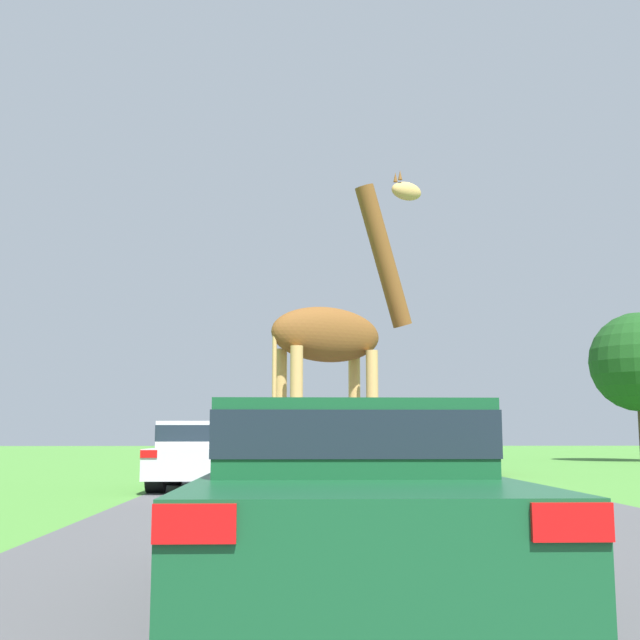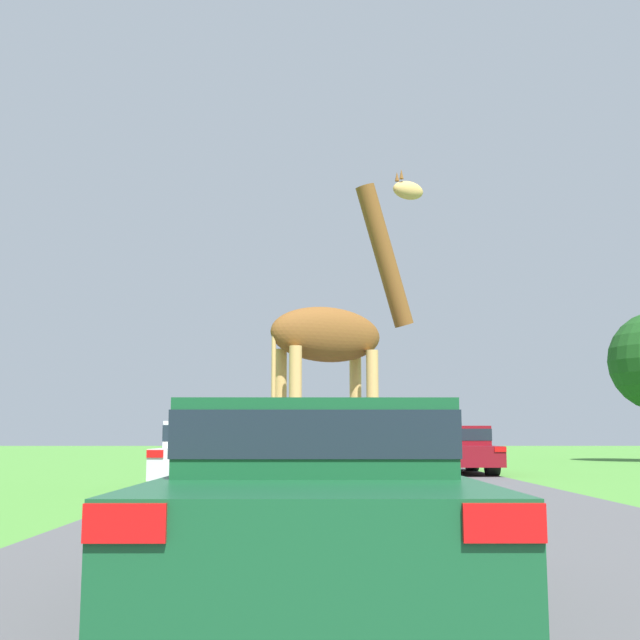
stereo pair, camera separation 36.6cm
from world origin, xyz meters
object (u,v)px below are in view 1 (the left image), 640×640
at_px(giraffe_near_road, 337,341).
at_px(car_queue_right, 444,448).
at_px(car_lead_maroon, 344,495).
at_px(tree_left_edge, 640,362).
at_px(car_far_ahead, 199,453).
at_px(car_queue_left, 245,445).
at_px(car_verge_right, 363,447).

distance_m(giraffe_near_road, car_queue_right, 12.46).
relative_size(car_lead_maroon, tree_left_edge, 0.76).
distance_m(car_queue_right, car_far_ahead, 9.26).
height_order(car_queue_left, tree_left_edge, tree_left_edge).
height_order(car_verge_right, tree_left_edge, tree_left_edge).
bearing_deg(tree_left_edge, car_queue_right, -137.31).
bearing_deg(car_far_ahead, car_queue_left, 87.05).
bearing_deg(car_lead_maroon, tree_left_edge, 62.56).
distance_m(car_far_ahead, tree_left_edge, 23.31).
height_order(giraffe_near_road, car_verge_right, giraffe_near_road).
distance_m(car_verge_right, tree_left_edge, 13.25).
relative_size(car_queue_right, tree_left_edge, 0.77).
relative_size(car_queue_left, car_far_ahead, 1.03).
distance_m(giraffe_near_road, car_lead_maroon, 6.68).
relative_size(car_verge_right, tree_left_edge, 0.68).
height_order(car_lead_maroon, tree_left_edge, tree_left_edge).
bearing_deg(car_lead_maroon, car_verge_right, 84.56).
xyz_separation_m(car_lead_maroon, car_verge_right, (2.22, 23.30, -0.04)).
relative_size(car_lead_maroon, car_verge_right, 1.13).
bearing_deg(car_lead_maroon, car_queue_left, 95.17).
height_order(giraffe_near_road, car_far_ahead, giraffe_near_road).
bearing_deg(car_far_ahead, tree_left_edge, 44.11).
bearing_deg(car_queue_left, car_queue_right, -18.29).
xyz_separation_m(car_queue_left, car_far_ahead, (-0.45, -8.65, -0.07)).
bearing_deg(car_verge_right, car_queue_left, -141.82).
xyz_separation_m(giraffe_near_road, car_queue_right, (3.81, 11.73, -1.78)).
xyz_separation_m(car_lead_maroon, car_queue_left, (-1.82, 20.13, 0.09)).
bearing_deg(tree_left_edge, car_lead_maroon, -117.44).
bearing_deg(car_verge_right, car_far_ahead, -110.77).
bearing_deg(giraffe_near_road, car_far_ahead, -179.94).
distance_m(car_far_ahead, car_verge_right, 12.65).
distance_m(giraffe_near_road, tree_left_edge, 25.35).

